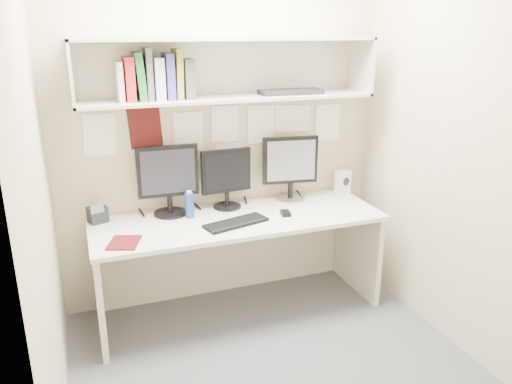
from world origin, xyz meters
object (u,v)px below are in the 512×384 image
object	(u,v)px
maroon_notebook	(124,243)
desk_phone	(98,214)
monitor_left	(168,178)
speaker	(343,182)
monitor_right	(290,166)
monitor_center	(226,176)
desk	(239,264)
keyboard	(236,223)

from	to	relation	value
maroon_notebook	desk_phone	bearing A→B (deg)	126.50
monitor_left	speaker	distance (m)	1.38
monitor_right	speaker	distance (m)	0.48
monitor_right	speaker	xyz separation A→B (m)	(0.45, -0.01, -0.17)
monitor_left	monitor_right	xyz separation A→B (m)	(0.92, 0.00, -0.00)
monitor_center	desk	bearing A→B (deg)	-90.92
desk	keyboard	world-z (taller)	keyboard
desk	speaker	bearing A→B (deg)	12.74
monitor_center	monitor_right	distance (m)	0.50
desk	speaker	xyz separation A→B (m)	(0.94, 0.21, 0.46)
monitor_right	speaker	size ratio (longest dim) A/B	2.64
maroon_notebook	speaker	bearing A→B (deg)	33.11
speaker	maroon_notebook	distance (m)	1.78
monitor_center	desk_phone	world-z (taller)	monitor_center
monitor_left	desk_phone	world-z (taller)	monitor_left
keyboard	speaker	size ratio (longest dim) A/B	2.35
maroon_notebook	monitor_right	bearing A→B (deg)	37.81
keyboard	speaker	xyz separation A→B (m)	(1.00, 0.34, 0.08)
desk	maroon_notebook	xyz separation A→B (m)	(-0.79, -0.20, 0.37)
monitor_center	keyboard	size ratio (longest dim) A/B	0.99
monitor_center	monitor_left	bearing A→B (deg)	175.19
monitor_right	maroon_notebook	distance (m)	1.37
desk	monitor_right	bearing A→B (deg)	24.24
monitor_right	desk	bearing A→B (deg)	-147.84
monitor_center	keyboard	distance (m)	0.42
desk	monitor_center	bearing A→B (deg)	93.91
monitor_left	speaker	xyz separation A→B (m)	(1.37, -0.01, -0.17)
monitor_left	speaker	bearing A→B (deg)	1.53
keyboard	maroon_notebook	size ratio (longest dim) A/B	2.05
monitor_left	monitor_right	distance (m)	0.92
monitor_right	maroon_notebook	size ratio (longest dim) A/B	2.30
maroon_notebook	keyboard	bearing A→B (deg)	24.86
speaker	desk_phone	size ratio (longest dim) A/B	1.29
monitor_center	desk_phone	size ratio (longest dim) A/B	3.00
keyboard	desk_phone	world-z (taller)	desk_phone
monitor_center	monitor_right	xyz separation A→B (m)	(0.50, -0.00, 0.03)
desk	maroon_notebook	distance (m)	0.90
monitor_right	desk_phone	distance (m)	1.42
keyboard	maroon_notebook	xyz separation A→B (m)	(-0.74, -0.06, -0.00)
monitor_right	speaker	world-z (taller)	monitor_right
monitor_right	monitor_left	bearing A→B (deg)	-172.07
monitor_left	speaker	size ratio (longest dim) A/B	2.66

